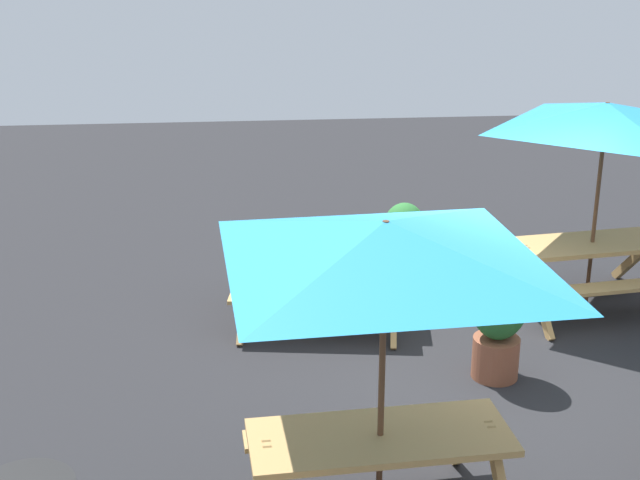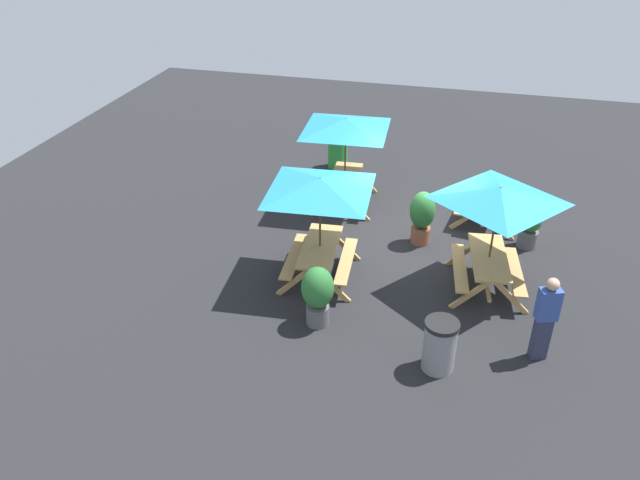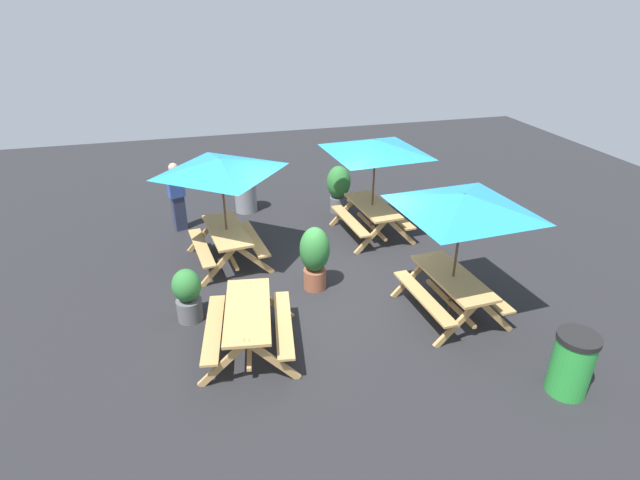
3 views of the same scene
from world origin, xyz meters
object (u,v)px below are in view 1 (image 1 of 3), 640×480
(potted_plant_2, at_px, (499,308))
(picnic_table_2, at_px, (604,132))
(picnic_table_3, at_px, (385,267))
(potted_plant_0, at_px, (404,241))
(picnic_table_1, at_px, (320,270))

(potted_plant_2, bearing_deg, picnic_table_2, 45.57)
(picnic_table_2, height_order, picnic_table_3, same)
(potted_plant_2, bearing_deg, picnic_table_3, -124.39)
(potted_plant_0, bearing_deg, potted_plant_2, -79.49)
(picnic_table_2, bearing_deg, potted_plant_0, 148.53)
(picnic_table_1, height_order, potted_plant_2, potted_plant_2)
(picnic_table_2, distance_m, picnic_table_3, 4.66)
(picnic_table_2, xyz_separation_m, potted_plant_0, (-1.92, 0.87, -1.46))
(picnic_table_1, bearing_deg, picnic_table_3, -80.34)
(picnic_table_1, xyz_separation_m, picnic_table_2, (3.00, 0.04, 1.43))
(potted_plant_2, bearing_deg, potted_plant_0, 100.51)
(potted_plant_0, bearing_deg, picnic_table_1, -139.91)
(picnic_table_3, xyz_separation_m, potted_plant_0, (1.00, 4.49, -1.46))
(picnic_table_2, distance_m, potted_plant_0, 2.57)
(picnic_table_1, xyz_separation_m, potted_plant_0, (1.08, 0.91, -0.04))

